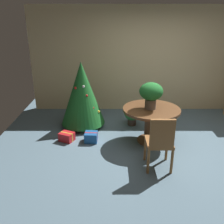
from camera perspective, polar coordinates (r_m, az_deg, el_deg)
The scene contains 9 objects.
ground_plane at distance 4.78m, azimuth 11.84°, elevation -8.46°, with size 6.60×6.60×0.00m, color slate.
back_wall_panel at distance 6.42m, azimuth 8.96°, elevation 11.78°, with size 6.00×0.10×2.60m, color beige.
round_dining_table at distance 4.82m, azimuth 9.18°, elevation -1.40°, with size 1.10×1.10×0.70m.
flower_vase at distance 4.63m, azimuth 9.19°, elevation 4.43°, with size 0.44×0.44×0.51m.
wooden_chair_near at distance 3.95m, azimuth 11.23°, elevation -6.61°, with size 0.41×0.44×0.93m.
holiday_tree at distance 5.40m, azimuth -6.75°, elevation 4.31°, with size 0.96×0.96×1.46m.
gift_box_blue at distance 4.94m, azimuth -4.70°, elevation -5.79°, with size 0.26×0.25×0.19m.
gift_box_red at distance 5.03m, azimuth -10.26°, elevation -5.63°, with size 0.33×0.31×0.17m.
potted_plant at distance 5.61m, azimuth 4.86°, elevation -0.34°, with size 0.37×0.37×0.48m.
Camera 1 is at (-0.96, -4.06, 2.35)m, focal length 39.49 mm.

